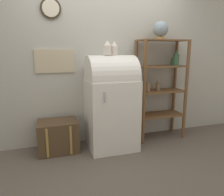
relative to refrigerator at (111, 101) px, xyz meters
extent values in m
plane|color=#60564C|center=(0.00, -0.23, -0.70)|extent=(12.00, 12.00, 0.00)
cube|color=#B7B7AD|center=(0.00, 0.35, 0.65)|extent=(7.00, 0.05, 2.70)
cylinder|color=#382D1E|center=(-0.76, 0.31, 1.27)|extent=(0.28, 0.03, 0.28)
cylinder|color=beige|center=(-0.76, 0.29, 1.27)|extent=(0.23, 0.01, 0.23)
cube|color=#C6B793|center=(-0.74, 0.31, 0.57)|extent=(0.55, 0.02, 0.33)
cube|color=white|center=(0.00, 0.00, -0.20)|extent=(0.68, 0.64, 1.01)
cylinder|color=white|center=(0.00, 0.00, 0.35)|extent=(0.67, 0.61, 0.61)
cylinder|color=#B7B7BC|center=(-0.19, -0.34, 0.14)|extent=(0.02, 0.02, 0.14)
cube|color=brown|center=(-0.77, 0.08, -0.48)|extent=(0.56, 0.41, 0.44)
cube|color=#AD8942|center=(-0.92, -0.13, -0.48)|extent=(0.03, 0.01, 0.40)
cube|color=#AD8942|center=(-0.61, -0.13, -0.48)|extent=(0.03, 0.01, 0.40)
cylinder|color=brown|center=(0.50, -0.05, 0.09)|extent=(0.05, 0.05, 1.58)
cylinder|color=brown|center=(1.23, -0.05, 0.09)|extent=(0.05, 0.05, 1.58)
cylinder|color=brown|center=(0.50, 0.28, 0.09)|extent=(0.05, 0.05, 1.58)
cylinder|color=brown|center=(1.23, 0.28, 0.09)|extent=(0.05, 0.05, 1.58)
cube|color=brown|center=(0.87, 0.11, -0.32)|extent=(0.76, 0.36, 0.02)
cube|color=brown|center=(0.87, 0.11, 0.08)|extent=(0.76, 0.36, 0.02)
cube|color=brown|center=(0.87, 0.11, 0.47)|extent=(0.76, 0.36, 0.02)
cube|color=brown|center=(0.87, 0.11, 0.87)|extent=(0.76, 0.36, 0.02)
cylinder|color=#7F6647|center=(1.12, 0.15, 0.55)|extent=(0.09, 0.09, 0.14)
cylinder|color=#7F6647|center=(1.12, 0.15, 0.64)|extent=(0.04, 0.04, 0.03)
cylinder|color=#7F6647|center=(0.62, 0.08, 0.15)|extent=(0.09, 0.09, 0.13)
cylinder|color=#7F6647|center=(0.62, 0.08, 0.23)|extent=(0.03, 0.03, 0.03)
cylinder|color=#335B3D|center=(1.10, 0.15, 0.54)|extent=(0.10, 0.10, 0.11)
cylinder|color=#335B3D|center=(1.10, 0.15, 0.61)|extent=(0.04, 0.04, 0.03)
cylinder|color=#7F6647|center=(0.83, 0.13, 0.15)|extent=(0.07, 0.07, 0.12)
cylinder|color=#7F6647|center=(0.83, 0.13, 0.22)|extent=(0.03, 0.03, 0.03)
cylinder|color=#335B3D|center=(1.10, 0.07, 0.57)|extent=(0.09, 0.09, 0.17)
cylinder|color=#335B3D|center=(1.10, 0.07, 0.68)|extent=(0.04, 0.04, 0.04)
cylinder|color=#AD8942|center=(0.81, 0.10, 0.90)|extent=(0.12, 0.12, 0.04)
sphere|color=#7F939E|center=(0.81, 0.10, 1.03)|extent=(0.23, 0.23, 0.23)
cylinder|color=silver|center=(-0.06, -0.01, 0.72)|extent=(0.11, 0.11, 0.13)
cone|color=silver|center=(-0.06, -0.01, 0.82)|extent=(0.10, 0.10, 0.07)
cylinder|color=silver|center=(0.05, 0.01, 0.71)|extent=(0.10, 0.10, 0.12)
cone|color=silver|center=(0.05, 0.01, 0.81)|extent=(0.08, 0.08, 0.07)
camera|label=1|loc=(-0.92, -2.93, 0.72)|focal=35.00mm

